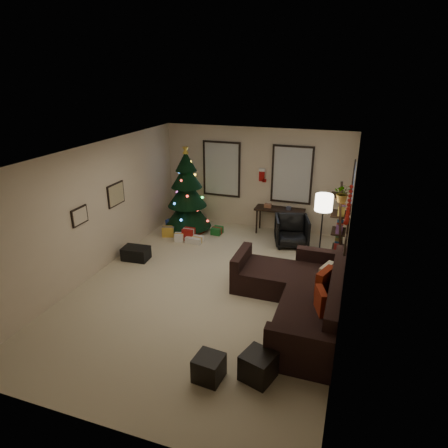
{
  "coord_description": "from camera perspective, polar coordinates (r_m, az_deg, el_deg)",
  "views": [
    {
      "loc": [
        2.51,
        -6.41,
        4.05
      ],
      "look_at": [
        0.1,
        0.6,
        1.15
      ],
      "focal_mm": 31.7,
      "sensor_mm": 36.0,
      "label": 1
    }
  ],
  "objects": [
    {
      "name": "gallery",
      "position": [
        6.8,
        17.38,
        -1.02
      ],
      "size": [
        0.03,
        1.25,
        0.54
      ],
      "color": "black",
      "rests_on": "wall_right"
    },
    {
      "name": "desk_chair",
      "position": [
        9.8,
        9.72,
        -1.01
      ],
      "size": [
        0.88,
        0.85,
        0.74
      ],
      "primitive_type": "imported",
      "rotation": [
        0.0,
        0.0,
        0.28
      ],
      "color": "black",
      "rests_on": "floor"
    },
    {
      "name": "stocking_right",
      "position": [
        10.4,
        5.52,
        7.08
      ],
      "size": [
        0.2,
        0.05,
        0.36
      ],
      "color": "#990F0C",
      "rests_on": "wall_back"
    },
    {
      "name": "christmas_tree",
      "position": [
        10.46,
        -5.35,
        4.09
      ],
      "size": [
        1.25,
        1.25,
        2.32
      ],
      "rotation": [
        0.0,
        0.0,
        0.07
      ],
      "color": "black",
      "rests_on": "floor"
    },
    {
      "name": "art_abstract",
      "position": [
        8.16,
        -20.11,
        1.09
      ],
      "size": [
        0.04,
        0.45,
        0.35
      ],
      "color": "black",
      "rests_on": "wall_left"
    },
    {
      "name": "floor",
      "position": [
        7.99,
        -2.1,
        -9.12
      ],
      "size": [
        7.0,
        7.0,
        0.0
      ],
      "primitive_type": "plane",
      "color": "#C5B695",
      "rests_on": "ground"
    },
    {
      "name": "desk",
      "position": [
        10.38,
        8.03,
        1.78
      ],
      "size": [
        1.28,
        0.46,
        0.69
      ],
      "color": "black",
      "rests_on": "floor"
    },
    {
      "name": "presents",
      "position": [
        10.28,
        -5.51,
        -1.23
      ],
      "size": [
        1.5,
        1.01,
        0.3
      ],
      "rotation": [
        0.0,
        0.0,
        0.2
      ],
      "color": "silver",
      "rests_on": "floor"
    },
    {
      "name": "pillow_red_a",
      "position": [
        6.54,
        13.76,
        -10.74
      ],
      "size": [
        0.24,
        0.41,
        0.4
      ],
      "primitive_type": "cube",
      "rotation": [
        0.0,
        0.0,
        0.35
      ],
      "color": "maroon",
      "rests_on": "sofa"
    },
    {
      "name": "ottoman_far",
      "position": [
        5.86,
        4.95,
        -19.77
      ],
      "size": [
        0.53,
        0.53,
        0.4
      ],
      "primitive_type": "cube",
      "rotation": [
        0.0,
        0.0,
        -0.3
      ],
      "color": "black",
      "rests_on": "floor"
    },
    {
      "name": "sofa",
      "position": [
        7.25,
        10.88,
        -10.21
      ],
      "size": [
        2.06,
        2.98,
        0.91
      ],
      "color": "black",
      "rests_on": "floor"
    },
    {
      "name": "bookshelf",
      "position": [
        8.95,
        16.36,
        -0.31
      ],
      "size": [
        0.3,
        0.53,
        1.81
      ],
      "color": "black",
      "rests_on": "floor"
    },
    {
      "name": "ceiling",
      "position": [
        7.02,
        -2.4,
        10.25
      ],
      "size": [
        7.0,
        7.0,
        0.0
      ],
      "primitive_type": "plane",
      "rotation": [
        3.14,
        0.0,
        0.0
      ],
      "color": "white",
      "rests_on": "floor"
    },
    {
      "name": "wall_back",
      "position": [
        10.57,
        4.63,
        6.5
      ],
      "size": [
        5.0,
        0.0,
        5.0
      ],
      "primitive_type": "plane",
      "rotation": [
        1.57,
        0.0,
        0.0
      ],
      "color": "beige",
      "rests_on": "floor"
    },
    {
      "name": "pillow_red_b",
      "position": [
        7.08,
        14.3,
        -8.18
      ],
      "size": [
        0.29,
        0.5,
        0.48
      ],
      "primitive_type": "cube",
      "rotation": [
        0.0,
        0.0,
        -0.36
      ],
      "color": "maroon",
      "rests_on": "sofa"
    },
    {
      "name": "window_right_wall",
      "position": [
        9.32,
        18.03,
        4.42
      ],
      "size": [
        0.06,
        0.9,
        1.3
      ],
      "color": "#728CB2",
      "rests_on": "wall_right"
    },
    {
      "name": "wall_left",
      "position": [
        8.57,
        -18.05,
        1.92
      ],
      "size": [
        0.0,
        7.0,
        7.0
      ],
      "primitive_type": "plane",
      "rotation": [
        1.57,
        0.0,
        1.57
      ],
      "color": "beige",
      "rests_on": "floor"
    },
    {
      "name": "wall_front",
      "position": [
        4.7,
        -18.33,
        -14.99
      ],
      "size": [
        5.0,
        0.0,
        5.0
      ],
      "primitive_type": "plane",
      "rotation": [
        -1.57,
        0.0,
        0.0
      ],
      "color": "beige",
      "rests_on": "floor"
    },
    {
      "name": "art_map",
      "position": [
        9.09,
        -15.33,
        4.15
      ],
      "size": [
        0.04,
        0.6,
        0.5
      ],
      "color": "black",
      "rests_on": "wall_left"
    },
    {
      "name": "window_back_right",
      "position": [
        10.31,
        9.77,
        7.02
      ],
      "size": [
        1.05,
        0.06,
        1.5
      ],
      "color": "#728CB2",
      "rests_on": "wall_back"
    },
    {
      "name": "garland",
      "position": [
        6.65,
        17.49,
        2.18
      ],
      "size": [
        0.08,
        1.9,
        0.3
      ],
      "primitive_type": null,
      "color": "#A5140C",
      "rests_on": "wall_right"
    },
    {
      "name": "window_back_left",
      "position": [
        10.76,
        -0.33,
        7.93
      ],
      "size": [
        1.05,
        0.06,
        1.5
      ],
      "color": "#728CB2",
      "rests_on": "wall_back"
    },
    {
      "name": "floor_lamp",
      "position": [
        8.34,
        14.14,
        2.29
      ],
      "size": [
        0.36,
        0.36,
        1.7
      ],
      "rotation": [
        0.0,
        0.0,
        0.29
      ],
      "color": "black",
      "rests_on": "floor"
    },
    {
      "name": "pillow_cream",
      "position": [
        7.33,
        14.51,
        -7.19
      ],
      "size": [
        0.25,
        0.43,
        0.41
      ],
      "primitive_type": "cube",
      "rotation": [
        0.0,
        0.0,
        -0.35
      ],
      "color": "beige",
      "rests_on": "sofa"
    },
    {
      "name": "potted_plant",
      "position": [
        8.24,
        16.84,
        4.7
      ],
      "size": [
        0.5,
        0.44,
        0.5
      ],
      "primitive_type": "imported",
      "rotation": [
        0.0,
        0.0,
        0.13
      ],
      "color": "#4C4C4C",
      "rests_on": "bookshelf"
    },
    {
      "name": "stocking_left",
      "position": [
        10.61,
        3.96,
        7.31
      ],
      "size": [
        0.2,
        0.05,
        0.36
      ],
      "color": "#990F0C",
      "rests_on": "wall_back"
    },
    {
      "name": "wall_right",
      "position": [
        6.96,
        17.37,
        -2.51
      ],
      "size": [
        0.0,
        7.0,
        7.0
      ],
      "primitive_type": "plane",
      "rotation": [
        1.57,
        0.0,
        -1.57
      ],
      "color": "beige",
      "rests_on": "floor"
    },
    {
      "name": "storage_bin",
      "position": [
        9.25,
        -12.58,
        -4.15
      ],
      "size": [
        0.61,
        0.43,
        0.29
      ],
      "primitive_type": "cube",
      "rotation": [
        0.0,
        0.0,
        0.07
      ],
      "color": "black",
      "rests_on": "floor"
    },
    {
      "name": "ottoman_near",
      "position": [
        5.85,
        -2.2,
        -20.02
      ],
      "size": [
        0.42,
        0.42,
        0.36
      ],
      "primitive_type": "cube",
      "rotation": [
        0.0,
        0.0,
        -0.1
      ],
      "color": "black",
      "rests_on": "floor"
    }
  ]
}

